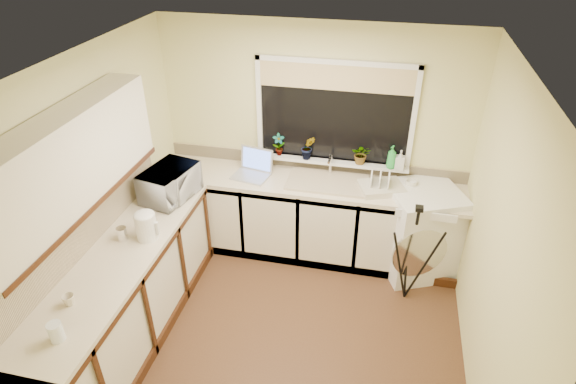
% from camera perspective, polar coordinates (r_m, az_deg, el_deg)
% --- Properties ---
extents(floor, '(3.20, 3.20, 0.00)m').
position_cam_1_polar(floor, '(4.57, -0.64, -16.11)').
color(floor, '#513420').
rests_on(floor, ground).
extents(ceiling, '(3.20, 3.20, 0.00)m').
position_cam_1_polar(ceiling, '(3.21, -0.91, 14.73)').
color(ceiling, white).
rests_on(ceiling, ground).
extents(wall_back, '(3.20, 0.00, 3.20)m').
position_cam_1_polar(wall_back, '(5.03, 3.13, 6.19)').
color(wall_back, beige).
rests_on(wall_back, ground).
extents(wall_front, '(3.20, 0.00, 3.20)m').
position_cam_1_polar(wall_front, '(2.72, -8.46, -21.47)').
color(wall_front, beige).
rests_on(wall_front, ground).
extents(wall_left, '(0.00, 3.00, 3.00)m').
position_cam_1_polar(wall_left, '(4.35, -21.74, -0.60)').
color(wall_left, beige).
rests_on(wall_left, ground).
extents(wall_right, '(0.00, 3.00, 3.00)m').
position_cam_1_polar(wall_right, '(3.79, 23.64, -6.15)').
color(wall_right, beige).
rests_on(wall_right, ground).
extents(base_cabinet_back, '(2.55, 0.60, 0.86)m').
position_cam_1_polar(base_cabinet_back, '(5.23, -1.19, -2.75)').
color(base_cabinet_back, silver).
rests_on(base_cabinet_back, floor).
extents(base_cabinet_left, '(0.54, 2.40, 0.86)m').
position_cam_1_polar(base_cabinet_left, '(4.47, -18.42, -11.73)').
color(base_cabinet_left, silver).
rests_on(base_cabinet_left, floor).
extents(worktop_back, '(3.20, 0.60, 0.04)m').
position_cam_1_polar(worktop_back, '(4.93, 2.43, 1.11)').
color(worktop_back, beige).
rests_on(worktop_back, base_cabinet_back).
extents(worktop_left, '(0.60, 2.40, 0.04)m').
position_cam_1_polar(worktop_left, '(4.19, -19.45, -7.22)').
color(worktop_left, beige).
rests_on(worktop_left, base_cabinet_left).
extents(upper_cabinet, '(0.28, 1.90, 0.70)m').
position_cam_1_polar(upper_cabinet, '(3.69, -24.95, 3.04)').
color(upper_cabinet, silver).
rests_on(upper_cabinet, wall_left).
extents(splashback_left, '(0.02, 2.40, 0.45)m').
position_cam_1_polar(splashback_left, '(4.20, -23.42, -3.90)').
color(splashback_left, beige).
rests_on(splashback_left, wall_left).
extents(splashback_back, '(3.20, 0.02, 0.14)m').
position_cam_1_polar(splashback_back, '(5.14, 3.03, 3.57)').
color(splashback_back, beige).
rests_on(splashback_back, wall_back).
extents(window_glass, '(1.50, 0.02, 1.00)m').
position_cam_1_polar(window_glass, '(4.86, 5.56, 9.34)').
color(window_glass, black).
rests_on(window_glass, wall_back).
extents(window_blind, '(1.50, 0.02, 0.25)m').
position_cam_1_polar(window_blind, '(4.71, 5.76, 13.45)').
color(window_blind, tan).
rests_on(window_blind, wall_back).
extents(windowsill, '(1.60, 0.14, 0.03)m').
position_cam_1_polar(windowsill, '(5.03, 5.18, 3.68)').
color(windowsill, white).
rests_on(windowsill, wall_back).
extents(sink, '(0.82, 0.46, 0.03)m').
position_cam_1_polar(sink, '(4.89, 4.74, 1.18)').
color(sink, tan).
rests_on(sink, worktop_back).
extents(faucet, '(0.03, 0.03, 0.24)m').
position_cam_1_polar(faucet, '(5.00, 5.09, 3.26)').
color(faucet, silver).
rests_on(faucet, worktop_back).
extents(washing_machine, '(0.88, 0.87, 0.95)m').
position_cam_1_polar(washing_machine, '(5.09, 15.41, -4.47)').
color(washing_machine, white).
rests_on(washing_machine, floor).
extents(laptop, '(0.42, 0.38, 0.27)m').
position_cam_1_polar(laptop, '(5.02, -4.16, 2.85)').
color(laptop, '#ADAEB6').
rests_on(laptop, worktop_back).
extents(kettle, '(0.18, 0.18, 0.24)m').
position_cam_1_polar(kettle, '(4.22, -16.60, -3.99)').
color(kettle, white).
rests_on(kettle, worktop_left).
extents(dish_rack, '(0.51, 0.45, 0.06)m').
position_cam_1_polar(dish_rack, '(4.83, 11.08, 0.50)').
color(dish_rack, beige).
rests_on(dish_rack, worktop_back).
extents(tripod, '(0.65, 0.65, 1.08)m').
position_cam_1_polar(tripod, '(4.66, 14.55, -7.23)').
color(tripod, black).
rests_on(tripod, floor).
extents(glass_jug, '(0.10, 0.10, 0.14)m').
position_cam_1_polar(glass_jug, '(3.59, -26.01, -14.80)').
color(glass_jug, white).
rests_on(glass_jug, worktop_left).
extents(steel_jar, '(0.09, 0.09, 0.12)m').
position_cam_1_polar(steel_jar, '(4.30, -19.23, -4.74)').
color(steel_jar, silver).
rests_on(steel_jar, worktop_left).
extents(microwave, '(0.48, 0.62, 0.31)m').
position_cam_1_polar(microwave, '(4.72, -13.94, 1.01)').
color(microwave, white).
rests_on(microwave, worktop_left).
extents(plant_a, '(0.15, 0.13, 0.24)m').
position_cam_1_polar(plant_a, '(5.06, -1.11, 5.68)').
color(plant_a, '#999999').
rests_on(plant_a, windowsill).
extents(plant_b, '(0.17, 0.15, 0.26)m').
position_cam_1_polar(plant_b, '(4.98, 2.42, 5.33)').
color(plant_b, '#999999').
rests_on(plant_b, windowsill).
extents(plant_d, '(0.19, 0.17, 0.21)m').
position_cam_1_polar(plant_d, '(4.95, 8.76, 4.51)').
color(plant_d, '#999999').
rests_on(plant_d, windowsill).
extents(soap_bottle_green, '(0.12, 0.12, 0.24)m').
position_cam_1_polar(soap_bottle_green, '(4.91, 12.30, 4.10)').
color(soap_bottle_green, green).
rests_on(soap_bottle_green, windowsill).
extents(soap_bottle_clear, '(0.10, 0.10, 0.20)m').
position_cam_1_polar(soap_bottle_clear, '(4.92, 13.27, 3.76)').
color(soap_bottle_clear, '#999999').
rests_on(soap_bottle_clear, windowsill).
extents(cup_back, '(0.16, 0.16, 0.10)m').
position_cam_1_polar(cup_back, '(4.92, 14.50, 0.85)').
color(cup_back, silver).
rests_on(cup_back, worktop_back).
extents(cup_left, '(0.12, 0.12, 0.08)m').
position_cam_1_polar(cup_left, '(3.83, -24.73, -11.65)').
color(cup_left, beige).
rests_on(cup_left, worktop_left).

